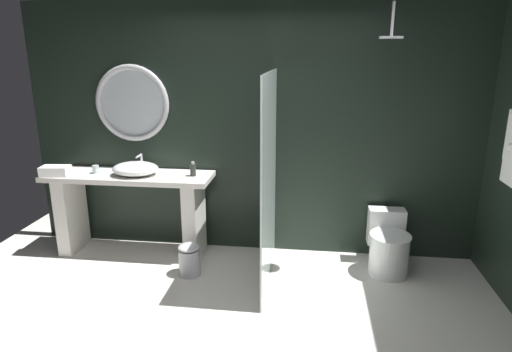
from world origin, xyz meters
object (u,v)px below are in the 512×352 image
(vessel_sink, at_px, (135,169))
(round_wall_mirror, at_px, (132,103))
(folded_hand_towel, at_px, (55,171))
(waste_bin, at_px, (189,259))
(soap_dispenser, at_px, (193,170))
(rain_shower_head, at_px, (391,34))
(toilet, at_px, (388,246))
(tumbler_cup, at_px, (96,169))

(vessel_sink, height_order, round_wall_mirror, round_wall_mirror)
(folded_hand_towel, bearing_deg, vessel_sink, 9.08)
(vessel_sink, bearing_deg, waste_bin, -30.97)
(soap_dispenser, height_order, rain_shower_head, rain_shower_head)
(soap_dispenser, distance_m, round_wall_mirror, 0.96)
(toilet, bearing_deg, waste_bin, -169.96)
(round_wall_mirror, height_order, toilet, round_wall_mirror)
(vessel_sink, distance_m, folded_hand_towel, 0.81)
(toilet, distance_m, waste_bin, 1.95)
(vessel_sink, xyz_separation_m, rain_shower_head, (2.41, -0.16, 1.29))
(rain_shower_head, relative_size, waste_bin, 0.92)
(vessel_sink, distance_m, rain_shower_head, 2.74)
(vessel_sink, bearing_deg, round_wall_mirror, 109.46)
(round_wall_mirror, distance_m, folded_hand_towel, 1.04)
(rain_shower_head, xyz_separation_m, folded_hand_towel, (-3.21, 0.03, -1.31))
(tumbler_cup, distance_m, rain_shower_head, 3.14)
(soap_dispenser, bearing_deg, round_wall_mirror, 161.74)
(round_wall_mirror, height_order, rain_shower_head, rain_shower_head)
(toilet, height_order, folded_hand_towel, folded_hand_towel)
(vessel_sink, relative_size, round_wall_mirror, 0.59)
(soap_dispenser, relative_size, toilet, 0.26)
(rain_shower_head, distance_m, folded_hand_towel, 3.47)
(folded_hand_towel, bearing_deg, waste_bin, -10.08)
(soap_dispenser, xyz_separation_m, folded_hand_towel, (-1.39, -0.17, -0.02))
(vessel_sink, bearing_deg, toilet, -0.98)
(waste_bin, bearing_deg, toilet, 10.04)
(soap_dispenser, relative_size, rain_shower_head, 0.50)
(round_wall_mirror, bearing_deg, vessel_sink, -70.54)
(tumbler_cup, bearing_deg, vessel_sink, -1.91)
(tumbler_cup, height_order, toilet, tumbler_cup)
(soap_dispenser, distance_m, toilet, 2.08)
(waste_bin, relative_size, folded_hand_towel, 1.15)
(soap_dispenser, bearing_deg, rain_shower_head, -6.29)
(tumbler_cup, height_order, soap_dispenser, soap_dispenser)
(tumbler_cup, xyz_separation_m, toilet, (3.00, -0.06, -0.66))
(tumbler_cup, height_order, round_wall_mirror, round_wall_mirror)
(toilet, height_order, waste_bin, toilet)
(round_wall_mirror, height_order, waste_bin, round_wall_mirror)
(rain_shower_head, bearing_deg, waste_bin, -172.88)
(waste_bin, bearing_deg, rain_shower_head, 7.12)
(tumbler_cup, relative_size, soap_dispenser, 0.56)
(rain_shower_head, bearing_deg, vessel_sink, 176.14)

